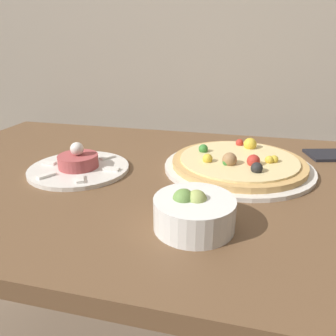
% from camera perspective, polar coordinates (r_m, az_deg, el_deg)
% --- Properties ---
extents(dining_table, '(1.46, 0.81, 0.73)m').
position_cam_1_polar(dining_table, '(0.81, 3.40, -7.54)').
color(dining_table, brown).
rests_on(dining_table, ground_plane).
extents(pizza_plate, '(0.37, 0.37, 0.06)m').
position_cam_1_polar(pizza_plate, '(0.83, 12.16, 0.75)').
color(pizza_plate, silver).
rests_on(pizza_plate, dining_table).
extents(tartare_plate, '(0.24, 0.24, 0.07)m').
position_cam_1_polar(tartare_plate, '(0.83, -15.28, 0.40)').
color(tartare_plate, silver).
rests_on(tartare_plate, dining_table).
extents(small_bowl, '(0.14, 0.14, 0.07)m').
position_cam_1_polar(small_bowl, '(0.56, 4.48, -7.59)').
color(small_bowl, white).
rests_on(small_bowl, dining_table).
extents(napkin, '(0.17, 0.13, 0.01)m').
position_cam_1_polar(napkin, '(1.02, 27.18, 2.03)').
color(napkin, black).
rests_on(napkin, dining_table).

